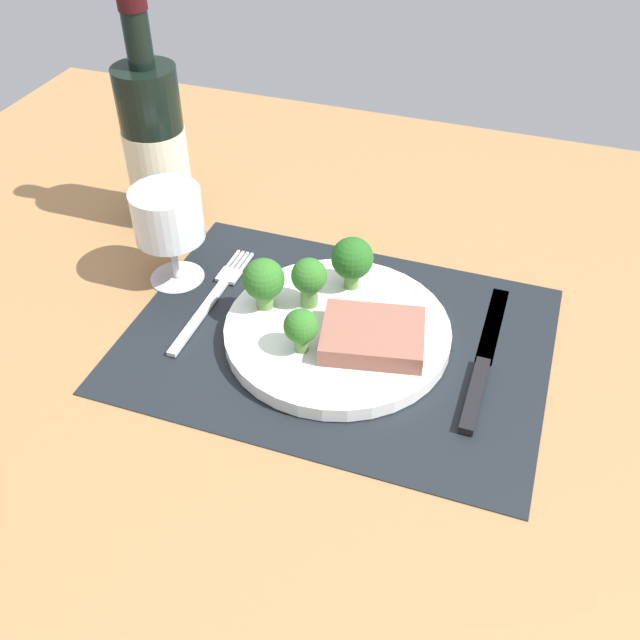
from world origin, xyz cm
name	(u,v)px	position (x,y,z in cm)	size (l,w,h in cm)	color
ground_plane	(337,350)	(0.00, 0.00, -1.50)	(140.00, 110.00, 3.00)	#996D42
placemat	(337,338)	(0.00, 0.00, 0.15)	(43.94, 32.46, 0.30)	black
plate	(337,332)	(0.00, 0.00, 1.10)	(23.86, 23.86, 1.60)	white
steak	(373,336)	(4.19, -1.41, 2.95)	(10.26, 8.16, 2.09)	#8C5647
broccoli_center	(352,259)	(-0.65, 6.96, 5.60)	(4.65, 4.65, 6.17)	#5B8942
broccoli_near_fork	(301,327)	(-2.31, -4.62, 4.87)	(3.52, 3.52, 4.89)	#5B8942
broccoli_back_left	(264,280)	(-8.42, 0.58, 5.36)	(4.47, 4.47, 5.88)	#5B8942
broccoli_near_steak	(309,278)	(-4.03, 2.48, 5.38)	(3.83, 3.83, 5.73)	#5B8942
fork	(213,298)	(-15.26, 1.42, 0.55)	(2.40, 19.20, 0.50)	silver
knife	(482,365)	(15.29, 0.53, 0.60)	(1.80, 23.00, 0.80)	black
wine_bottle	(155,145)	(-28.61, 15.30, 10.42)	(7.66, 7.66, 27.98)	black
wine_glass	(168,220)	(-21.11, 4.01, 8.05)	(7.82, 7.82, 11.69)	silver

